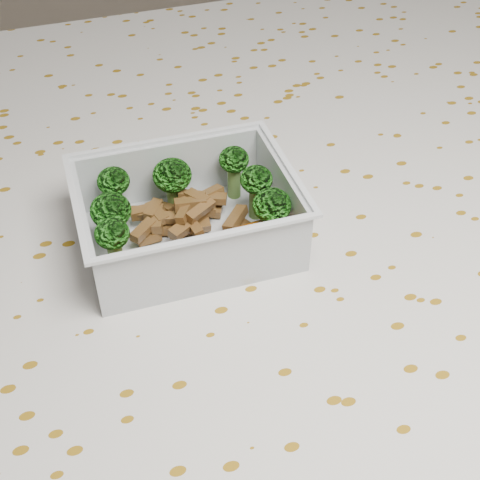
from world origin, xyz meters
name	(u,v)px	position (x,y,z in m)	size (l,w,h in m)	color
dining_table	(247,349)	(0.00, 0.00, 0.67)	(1.40, 0.90, 0.75)	brown
tablecloth	(248,308)	(0.00, 0.00, 0.72)	(1.46, 0.96, 0.19)	silver
lunch_container	(188,222)	(-0.03, 0.05, 0.78)	(0.16, 0.13, 0.06)	silver
broccoli_florets	(181,196)	(-0.03, 0.06, 0.79)	(0.14, 0.09, 0.05)	#608C3F
meat_pile	(182,214)	(-0.03, 0.06, 0.77)	(0.09, 0.06, 0.03)	brown
sausage	(205,253)	(-0.03, 0.01, 0.77)	(0.14, 0.04, 0.02)	#B04F0B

